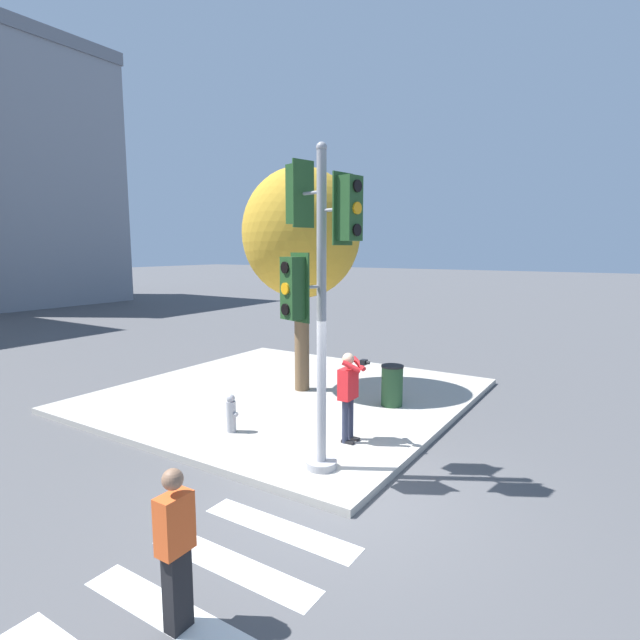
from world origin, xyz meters
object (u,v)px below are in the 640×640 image
Objects in this scene: traffic_signal_pole at (316,272)px; pedestrian_distant at (176,546)px; trash_bin at (392,385)px; person_photographer at (349,389)px; fire_hydrant at (231,413)px; street_tree at (301,235)px.

traffic_signal_pole is 3.12× the size of pedestrian_distant.
traffic_signal_pole is 5.49× the size of trash_bin.
person_photographer reaches higher than fire_hydrant.
person_photographer is 0.30× the size of street_tree.
pedestrian_distant is 4.85m from fire_hydrant.
street_tree is at bearing 25.87° from pedestrian_distant.
street_tree is at bearing 91.01° from trash_bin.
trash_bin is at bearing 5.10° from person_photographer.
person_photographer is 4.75m from pedestrian_distant.
pedestrian_distant is 1.76× the size of trash_bin.
traffic_signal_pole is at bearing -102.65° from fire_hydrant.
street_tree is 4.65m from fire_hydrant.
pedestrian_distant is 7.10m from trash_bin.
pedestrian_distant is (-4.68, -0.78, -0.26)m from person_photographer.
street_tree is (3.61, 2.76, 0.68)m from traffic_signal_pole.
pedestrian_distant is (-3.38, -0.62, -2.39)m from traffic_signal_pole.
trash_bin is (7.02, 0.99, -0.26)m from pedestrian_distant.
fire_hydrant is at bearing 36.61° from pedestrian_distant.
pedestrian_distant reaches higher than fire_hydrant.
fire_hydrant is 3.67m from trash_bin.
traffic_signal_pole reaches higher than fire_hydrant.
street_tree is (6.98, 3.39, 3.07)m from pedestrian_distant.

